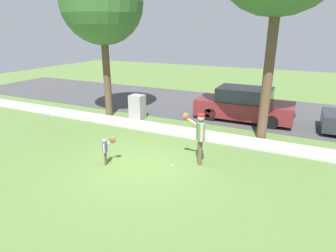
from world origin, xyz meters
The scene contains 9 objects.
ground_plane centered at (0.00, 3.50, 0.00)m, with size 48.00×48.00×0.00m, color #567538.
sidewalk_strip centered at (0.00, 3.60, 0.03)m, with size 36.00×1.20×0.06m, color #B2B2AD.
road_surface centered at (0.00, 8.60, 0.01)m, with size 36.00×6.80×0.02m, color #424244.
person_adult centered at (1.62, 1.00, 1.10)m, with size 0.87×0.57×1.77m.
person_child centered at (-1.13, -0.37, 0.65)m, with size 0.40×0.50×0.99m.
baseball centered at (0.94, 0.38, 0.04)m, with size 0.07×0.07×0.07m, color white.
utility_cabinet centered at (-2.93, 4.51, 0.62)m, with size 0.68×0.63×1.24m, color gray.
street_tree_far centered at (-4.67, 4.45, 5.55)m, with size 3.95×3.95×7.56m.
parked_suv_maroon centered at (1.99, 6.65, 0.79)m, with size 4.70×1.90×1.63m.
Camera 1 is at (4.46, -7.35, 4.35)m, focal length 30.19 mm.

